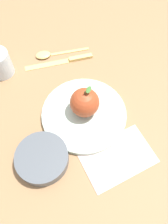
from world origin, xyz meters
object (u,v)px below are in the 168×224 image
Objects in this scene: spoon at (49,54)px; linen_napkin at (118,157)px; side_bowl at (42,158)px; knife at (65,61)px; dinner_plate at (84,114)px; apple at (85,103)px.

linen_napkin is (-0.05, -0.39, -0.00)m from spoon.
side_bowl is 0.62× the size of knife.
knife is at bearing 77.47° from linen_napkin.
dinner_plate is at bearing 14.07° from side_bowl.
side_bowl reaches higher than linen_napkin.
apple is at bearing 85.49° from linen_napkin.
spoon is at bearing 82.70° from linen_napkin.
spoon is at bearing 54.45° from side_bowl.
dinner_plate is 0.20m from knife.
apple reaches higher than dinner_plate.
knife is 1.17× the size of linen_napkin.
dinner_plate is 1.30× the size of linen_napkin.
apple is 0.20m from knife.
side_bowl reaches higher than dinner_plate.
dinner_plate is 1.79× the size of side_bowl.
spoon reaches higher than knife.
knife reaches higher than linen_napkin.
knife is at bearing 45.38° from side_bowl.
apple reaches higher than knife.
knife is at bearing -64.66° from spoon.
side_bowl is at bearing 144.97° from linen_napkin.
linen_napkin is (-0.01, -0.15, -0.01)m from dinner_plate.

